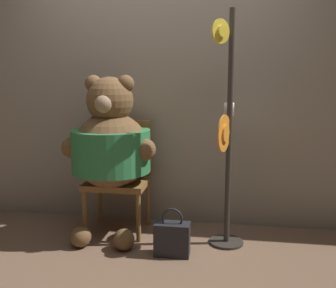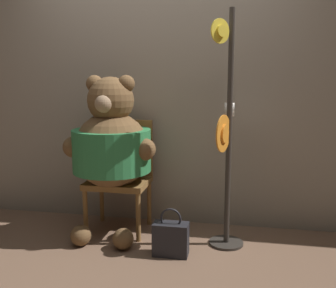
{
  "view_description": "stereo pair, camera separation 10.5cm",
  "coord_description": "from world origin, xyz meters",
  "px_view_note": "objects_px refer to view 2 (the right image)",
  "views": [
    {
      "loc": [
        0.61,
        -2.71,
        1.32
      ],
      "look_at": [
        0.15,
        0.28,
        0.82
      ],
      "focal_mm": 40.0,
      "sensor_mm": 36.0,
      "label": 1
    },
    {
      "loc": [
        0.71,
        -2.69,
        1.32
      ],
      "look_at": [
        0.15,
        0.28,
        0.82
      ],
      "focal_mm": 40.0,
      "sensor_mm": 36.0,
      "label": 2
    }
  ],
  "objects_px": {
    "chair": "(121,171)",
    "hat_display_rack": "(227,140)",
    "teddy_bear": "(111,145)",
    "handbag_on_ground": "(171,238)"
  },
  "relations": [
    {
      "from": "chair",
      "to": "hat_display_rack",
      "type": "height_order",
      "value": "hat_display_rack"
    },
    {
      "from": "chair",
      "to": "teddy_bear",
      "type": "xyz_separation_m",
      "value": [
        -0.03,
        -0.16,
        0.26
      ]
    },
    {
      "from": "teddy_bear",
      "to": "handbag_on_ground",
      "type": "xyz_separation_m",
      "value": [
        0.57,
        -0.32,
        -0.65
      ]
    },
    {
      "from": "teddy_bear",
      "to": "hat_display_rack",
      "type": "distance_m",
      "value": 0.97
    },
    {
      "from": "chair",
      "to": "hat_display_rack",
      "type": "distance_m",
      "value": 1.02
    },
    {
      "from": "hat_display_rack",
      "to": "handbag_on_ground",
      "type": "relative_size",
      "value": 4.97
    },
    {
      "from": "teddy_bear",
      "to": "handbag_on_ground",
      "type": "height_order",
      "value": "teddy_bear"
    },
    {
      "from": "hat_display_rack",
      "to": "handbag_on_ground",
      "type": "bearing_deg",
      "value": -145.74
    },
    {
      "from": "teddy_bear",
      "to": "hat_display_rack",
      "type": "relative_size",
      "value": 0.74
    },
    {
      "from": "teddy_bear",
      "to": "handbag_on_ground",
      "type": "bearing_deg",
      "value": -29.02
    }
  ]
}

